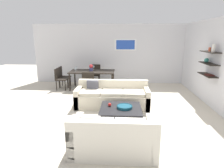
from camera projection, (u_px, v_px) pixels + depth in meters
ground_plane at (114, 110)px, 5.80m from camera, size 18.00×18.00×0.00m
back_wall_unit at (124, 54)px, 8.87m from camera, size 8.40×0.09×2.70m
right_wall_shelf_unit at (213, 63)px, 5.88m from camera, size 0.34×8.20×2.70m
sofa_beige at (112, 97)px, 6.06m from camera, size 2.26×0.90×0.78m
loveseat_white at (113, 137)px, 3.64m from camera, size 1.59×0.90×0.78m
coffee_table at (121, 115)px, 4.95m from camera, size 1.04×1.01×0.38m
decorative_bowl at (125, 107)px, 4.88m from camera, size 0.40×0.40×0.07m
apple_on_coffee_table at (110, 105)px, 5.00m from camera, size 0.09×0.09×0.09m
dining_table at (92, 73)px, 8.00m from camera, size 1.83×0.97×0.75m
dining_chair_head at (95, 73)px, 8.91m from camera, size 0.44×0.44×0.88m
dining_chair_left_far at (63, 75)px, 8.33m from camera, size 0.44×0.44×0.88m
dining_chair_foot at (89, 82)px, 7.17m from camera, size 0.44×0.44×0.88m
dining_chair_left_near at (60, 77)px, 7.90m from camera, size 0.44×0.44×0.88m
wine_glass_head at (94, 67)px, 8.37m from camera, size 0.07×0.07×0.16m
wine_glass_left_far at (77, 67)px, 8.11m from camera, size 0.06×0.06×0.17m
wine_glass_left_near at (75, 69)px, 7.88m from camera, size 0.07×0.07×0.16m
centerpiece_vase at (91, 68)px, 8.00m from camera, size 0.16×0.16×0.27m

